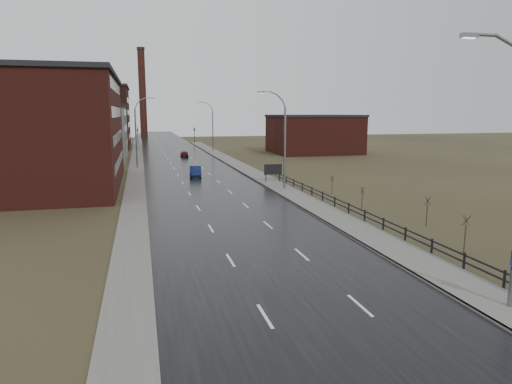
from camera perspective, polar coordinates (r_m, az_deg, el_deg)
ground at (r=18.34m, az=12.03°, el=-19.50°), size 320.00×320.00×0.00m
road at (r=75.14m, az=-8.49°, el=2.97°), size 14.00×300.00×0.06m
sidewalk_right at (r=52.51m, az=3.69°, el=0.17°), size 3.20×180.00×0.18m
curb_right at (r=52.07m, az=2.10°, el=0.10°), size 0.16×180.00×0.18m
sidewalk_left at (r=74.79m, az=-14.76°, el=2.74°), size 2.40×260.00×0.12m
warehouse_near at (r=60.85m, az=-27.35°, el=6.74°), size 22.44×28.56×13.50m
warehouse_mid at (r=92.94m, az=-20.91°, el=6.97°), size 16.32×20.40×10.50m
warehouse_far at (r=123.26m, az=-21.73°, el=8.65°), size 26.52×24.48×15.50m
building_right at (r=103.45m, az=7.23°, el=7.22°), size 18.36×16.32×8.50m
smokestack at (r=164.39m, az=-14.00°, el=11.89°), size 2.70×2.70×30.70m
streetlight_right_mid at (r=52.77m, az=3.32°, el=6.50°), size 3.36×0.28×11.35m
streetlight_left at (r=76.32m, az=-14.56°, el=7.24°), size 3.36×0.28×11.35m
streetlight_right_far at (r=105.49m, az=-5.59°, el=8.16°), size 3.36×0.28×11.35m
guardrail at (r=37.92m, az=13.92°, el=-2.93°), size 0.10×53.05×1.10m
shrub_c at (r=32.25m, az=24.70°, el=-4.66°), size 0.60×0.63×2.52m
shrub_d at (r=38.81m, az=20.60°, el=-2.17°), size 0.56×0.59×2.37m
shrub_e at (r=43.43m, az=13.13°, el=-0.68°), size 0.52×0.55×2.19m
shrub_f at (r=51.50m, az=9.49°, el=0.96°), size 0.48×0.51×2.01m
billboard at (r=58.90m, az=2.13°, el=2.77°), size 2.38×0.17×2.40m
traffic_light_left at (r=134.32m, az=-14.58°, el=7.72°), size 0.58×2.73×5.30m
traffic_light_right at (r=135.19m, az=-7.73°, el=7.96°), size 0.58×2.73×5.30m
car_near at (r=64.64m, az=-7.57°, el=2.52°), size 2.10×4.70×1.50m
car_far at (r=94.22m, az=-8.94°, el=4.71°), size 1.59×3.76×1.27m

